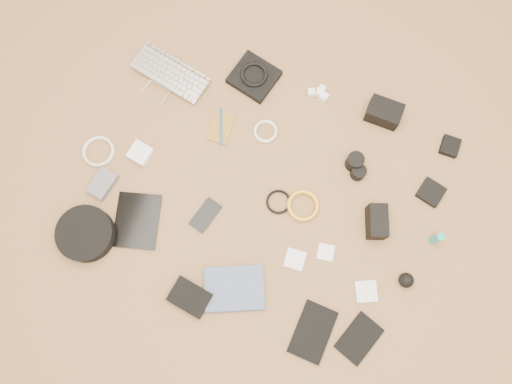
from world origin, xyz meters
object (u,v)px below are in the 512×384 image
(headphone_case, at_px, (86,234))
(paperback, at_px, (235,312))
(phone, at_px, (206,215))
(tablet, at_px, (137,221))
(dslr_camera, at_px, (384,113))
(laptop, at_px, (164,82))

(headphone_case, height_order, paperback, headphone_case)
(phone, bearing_deg, tablet, -139.77)
(tablet, distance_m, paperback, 0.51)
(phone, bearing_deg, dslr_camera, 65.66)
(paperback, bearing_deg, dslr_camera, -40.23)
(headphone_case, relative_size, paperback, 0.97)
(laptop, distance_m, tablet, 0.58)
(dslr_camera, relative_size, headphone_case, 0.62)
(dslr_camera, bearing_deg, tablet, -134.37)
(laptop, height_order, phone, laptop)
(dslr_camera, bearing_deg, phone, -128.23)
(laptop, bearing_deg, phone, -39.53)
(phone, bearing_deg, laptop, 143.86)
(phone, xyz_separation_m, headphone_case, (-0.40, -0.22, 0.02))
(dslr_camera, xyz_separation_m, headphone_case, (-0.93, -0.84, -0.01))
(tablet, xyz_separation_m, paperback, (0.47, -0.20, 0.01))
(headphone_case, bearing_deg, dslr_camera, 41.96)
(headphone_case, bearing_deg, tablet, 35.49)
(tablet, relative_size, phone, 1.66)
(dslr_camera, distance_m, headphone_case, 1.25)
(laptop, height_order, dslr_camera, dslr_camera)
(dslr_camera, relative_size, paperback, 0.60)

